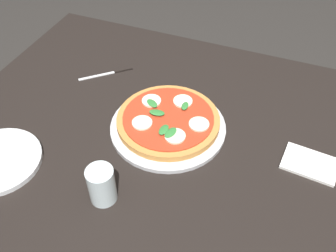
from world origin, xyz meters
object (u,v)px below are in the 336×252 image
at_px(serving_tray, 168,127).
at_px(glass_cup, 102,185).
at_px(dining_table, 170,164).
at_px(knife, 113,72).
at_px(napkin, 310,164).
at_px(pizza, 168,120).

xyz_separation_m(serving_tray, glass_cup, (-0.05, -0.26, 0.04)).
relative_size(dining_table, glass_cup, 13.02).
relative_size(dining_table, serving_tray, 3.93).
height_order(serving_tray, knife, serving_tray).
height_order(serving_tray, napkin, serving_tray).
bearing_deg(knife, serving_tray, -33.30).
distance_m(dining_table, knife, 0.35).
bearing_deg(glass_cup, serving_tray, 78.04).
xyz_separation_m(pizza, glass_cup, (-0.05, -0.27, 0.02)).
bearing_deg(glass_cup, pizza, 79.11).
height_order(dining_table, pizza, pizza).
bearing_deg(pizza, napkin, 0.38).
relative_size(pizza, knife, 2.04).
bearing_deg(pizza, dining_table, -63.64).
xyz_separation_m(knife, glass_cup, (0.20, -0.42, 0.04)).
bearing_deg(serving_tray, dining_table, -61.20).
relative_size(pizza, napkin, 2.12).
xyz_separation_m(pizza, knife, (-0.25, 0.16, -0.02)).
bearing_deg(glass_cup, dining_table, 72.32).
relative_size(pizza, glass_cup, 2.96).
height_order(dining_table, knife, knife).
distance_m(serving_tray, knife, 0.30).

